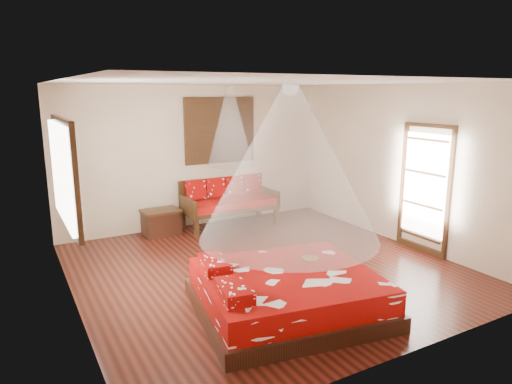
# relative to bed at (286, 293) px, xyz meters

# --- Properties ---
(room) EXTENTS (5.54, 5.54, 2.84)m
(room) POSITION_rel_bed_xyz_m (0.51, 1.35, 1.15)
(room) COLOR black
(room) RESTS_ON ground
(bed) EXTENTS (2.46, 2.29, 0.64)m
(bed) POSITION_rel_bed_xyz_m (0.00, 0.00, 0.00)
(bed) COLOR black
(bed) RESTS_ON floor
(daybed) EXTENTS (1.87, 0.83, 0.96)m
(daybed) POSITION_rel_bed_xyz_m (1.02, 3.73, 0.27)
(daybed) COLOR black
(daybed) RESTS_ON floor
(storage_chest) EXTENTS (0.72, 0.54, 0.48)m
(storage_chest) POSITION_rel_bed_xyz_m (-0.37, 3.80, -0.01)
(storage_chest) COLOR black
(storage_chest) RESTS_ON floor
(shutter_panel) EXTENTS (1.52, 0.06, 1.32)m
(shutter_panel) POSITION_rel_bed_xyz_m (1.02, 4.06, 1.65)
(shutter_panel) COLOR black
(shutter_panel) RESTS_ON wall_back
(window_left) EXTENTS (0.10, 1.74, 1.34)m
(window_left) POSITION_rel_bed_xyz_m (-2.20, 1.55, 1.45)
(window_left) COLOR black
(window_left) RESTS_ON wall_left
(glazed_door) EXTENTS (0.08, 1.02, 2.16)m
(glazed_door) POSITION_rel_bed_xyz_m (3.22, 0.75, 0.82)
(glazed_door) COLOR black
(glazed_door) RESTS_ON floor
(wine_tray) EXTENTS (0.22, 0.22, 0.18)m
(wine_tray) POSITION_rel_bed_xyz_m (0.53, 0.24, 0.30)
(wine_tray) COLOR brown
(wine_tray) RESTS_ON bed
(mosquito_net_main) EXTENTS (2.14, 2.14, 1.80)m
(mosquito_net_main) POSITION_rel_bed_xyz_m (0.02, -0.00, 1.60)
(mosquito_net_main) COLOR white
(mosquito_net_main) RESTS_ON ceiling
(mosquito_net_daybed) EXTENTS (0.90, 0.90, 1.50)m
(mosquito_net_daybed) POSITION_rel_bed_xyz_m (1.02, 3.60, 1.75)
(mosquito_net_daybed) COLOR white
(mosquito_net_daybed) RESTS_ON ceiling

